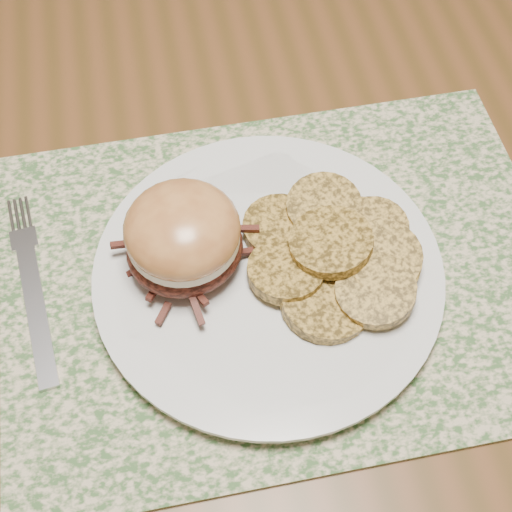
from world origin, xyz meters
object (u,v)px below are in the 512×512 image
Objects in this scene: dining_table at (154,222)px; fork at (32,285)px; pork_sandwich at (183,237)px; dinner_plate at (268,274)px.

dining_table is 0.17m from fork.
pork_sandwich is 0.63× the size of fork.
dining_table is at bearing 39.65° from fork.
fork is at bearing 171.09° from dinner_plate.
dinner_plate is (0.09, -0.13, 0.09)m from dining_table.
dinner_plate is 1.43× the size of fork.
dinner_plate is at bearing -36.71° from pork_sandwich.
pork_sandwich reaches higher than dinner_plate.
dining_table is at bearing 123.02° from dinner_plate.
dinner_plate is at bearing -56.98° from dining_table.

